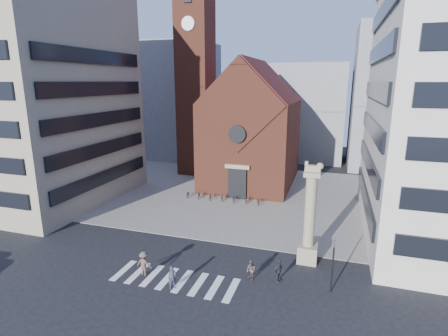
% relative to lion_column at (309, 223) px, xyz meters
% --- Properties ---
extents(ground, '(120.00, 120.00, 0.00)m').
position_rel_lion_column_xyz_m(ground, '(-10.01, -3.00, -3.46)').
color(ground, black).
rests_on(ground, ground).
extents(piazza, '(46.00, 30.00, 0.05)m').
position_rel_lion_column_xyz_m(piazza, '(-10.01, 16.00, -3.43)').
color(piazza, gray).
rests_on(piazza, ground).
extents(zebra_crossing, '(10.20, 3.20, 0.01)m').
position_rel_lion_column_xyz_m(zebra_crossing, '(-9.46, -6.00, -3.45)').
color(zebra_crossing, white).
rests_on(zebra_crossing, ground).
extents(church, '(12.00, 16.65, 18.00)m').
position_rel_lion_column_xyz_m(church, '(-10.01, 22.04, 4.53)').
color(church, brown).
rests_on(church, ground).
extents(campanile, '(5.50, 5.50, 31.20)m').
position_rel_lion_column_xyz_m(campanile, '(-20.01, 25.00, 12.28)').
color(campanile, brown).
rests_on(campanile, ground).
extents(building_left, '(18.00, 20.00, 26.00)m').
position_rel_lion_column_xyz_m(building_left, '(-34.01, 7.00, 9.54)').
color(building_left, gray).
rests_on(building_left, ground).
extents(bg_block_left, '(16.00, 14.00, 22.00)m').
position_rel_lion_column_xyz_m(bg_block_left, '(-30.01, 37.00, 7.54)').
color(bg_block_left, gray).
rests_on(bg_block_left, ground).
extents(bg_block_mid, '(14.00, 12.00, 18.00)m').
position_rel_lion_column_xyz_m(bg_block_mid, '(-4.01, 42.00, 5.54)').
color(bg_block_mid, gray).
rests_on(bg_block_mid, ground).
extents(bg_block_right, '(16.00, 14.00, 24.00)m').
position_rel_lion_column_xyz_m(bg_block_right, '(11.99, 39.00, 8.54)').
color(bg_block_right, gray).
rests_on(bg_block_right, ground).
extents(lion_column, '(1.63, 1.60, 8.68)m').
position_rel_lion_column_xyz_m(lion_column, '(0.00, 0.00, 0.00)').
color(lion_column, gray).
rests_on(lion_column, ground).
extents(traffic_light, '(0.13, 0.16, 4.30)m').
position_rel_lion_column_xyz_m(traffic_light, '(1.99, -4.00, -1.17)').
color(traffic_light, black).
rests_on(traffic_light, ground).
extents(pedestrian_0, '(0.76, 0.73, 1.75)m').
position_rel_lion_column_xyz_m(pedestrian_0, '(-9.12, -7.05, -2.58)').
color(pedestrian_0, '#333043').
rests_on(pedestrian_0, ground).
extents(pedestrian_1, '(0.98, 0.97, 1.60)m').
position_rel_lion_column_xyz_m(pedestrian_1, '(-3.90, -4.19, -2.66)').
color(pedestrian_1, '#4E413F').
rests_on(pedestrian_1, ground).
extents(pedestrian_2, '(0.80, 1.16, 1.83)m').
position_rel_lion_column_xyz_m(pedestrian_2, '(-1.86, -3.84, -2.54)').
color(pedestrian_2, '#2A2C33').
rests_on(pedestrian_2, ground).
extents(pedestrian_3, '(1.31, 0.79, 1.98)m').
position_rel_lion_column_xyz_m(pedestrian_3, '(-12.03, -6.07, -2.47)').
color(pedestrian_3, brown).
rests_on(pedestrian_3, ground).
extents(scooter_0, '(0.92, 1.66, 0.82)m').
position_rel_lion_column_xyz_m(scooter_0, '(-16.36, 12.48, -2.99)').
color(scooter_0, black).
rests_on(scooter_0, piazza).
extents(scooter_1, '(0.79, 1.58, 0.92)m').
position_rel_lion_column_xyz_m(scooter_1, '(-14.78, 12.48, -2.95)').
color(scooter_1, black).
rests_on(scooter_1, piazza).
extents(scooter_2, '(0.92, 1.66, 0.82)m').
position_rel_lion_column_xyz_m(scooter_2, '(-13.21, 12.48, -2.99)').
color(scooter_2, black).
rests_on(scooter_2, piazza).
extents(scooter_3, '(0.79, 1.58, 0.92)m').
position_rel_lion_column_xyz_m(scooter_3, '(-11.64, 12.48, -2.95)').
color(scooter_3, black).
rests_on(scooter_3, piazza).
extents(scooter_4, '(0.92, 1.66, 0.82)m').
position_rel_lion_column_xyz_m(scooter_4, '(-10.06, 12.48, -2.99)').
color(scooter_4, black).
rests_on(scooter_4, piazza).
extents(scooter_5, '(0.79, 1.58, 0.92)m').
position_rel_lion_column_xyz_m(scooter_5, '(-8.49, 12.48, -2.95)').
color(scooter_5, black).
rests_on(scooter_5, piazza).
extents(scooter_6, '(0.92, 1.66, 0.82)m').
position_rel_lion_column_xyz_m(scooter_6, '(-6.92, 12.48, -2.99)').
color(scooter_6, black).
rests_on(scooter_6, piazza).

